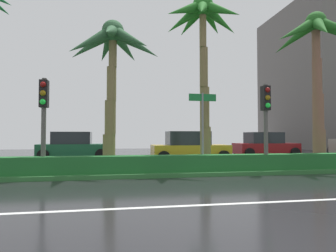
# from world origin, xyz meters

# --- Properties ---
(ground_plane) EXTENTS (90.00, 42.00, 0.10)m
(ground_plane) POSITION_xyz_m (0.00, 9.00, -0.05)
(ground_plane) COLOR black
(near_lane_divider_stripe) EXTENTS (81.00, 0.14, 0.01)m
(near_lane_divider_stripe) POSITION_xyz_m (0.00, 2.00, 0.00)
(near_lane_divider_stripe) COLOR white
(near_lane_divider_stripe) RESTS_ON ground_plane
(median_strip) EXTENTS (85.50, 4.00, 0.15)m
(median_strip) POSITION_xyz_m (0.00, 8.00, 0.07)
(median_strip) COLOR #2D6B33
(median_strip) RESTS_ON ground_plane
(median_hedge) EXTENTS (76.50, 0.70, 0.60)m
(median_hedge) POSITION_xyz_m (0.00, 6.60, 0.45)
(median_hedge) COLOR #1E6028
(median_hedge) RESTS_ON median_strip
(palm_tree_centre_left) EXTENTS (3.97, 4.20, 6.07)m
(palm_tree_centre_left) POSITION_xyz_m (-1.76, 8.03, 4.92)
(palm_tree_centre_left) COLOR brown
(palm_tree_centre_left) RESTS_ON median_strip
(palm_tree_centre) EXTENTS (3.56, 3.54, 7.39)m
(palm_tree_centre) POSITION_xyz_m (2.05, 7.95, 6.08)
(palm_tree_centre) COLOR brown
(palm_tree_centre) RESTS_ON median_strip
(palm_tree_centre_right) EXTENTS (4.42, 4.12, 6.96)m
(palm_tree_centre_right) POSITION_xyz_m (7.36, 7.64, 5.51)
(palm_tree_centre_right) COLOR brown
(palm_tree_centre_right) RESTS_ON median_strip
(traffic_signal_median_left) EXTENTS (0.28, 0.43, 3.34)m
(traffic_signal_median_left) POSITION_xyz_m (-4.10, 6.77, 2.45)
(traffic_signal_median_left) COLOR #4C4C47
(traffic_signal_median_left) RESTS_ON median_strip
(traffic_signal_median_right) EXTENTS (0.28, 0.43, 3.34)m
(traffic_signal_median_right) POSITION_xyz_m (4.14, 6.45, 2.45)
(traffic_signal_median_right) COLOR #4C4C47
(traffic_signal_median_right) RESTS_ON median_strip
(street_name_sign) EXTENTS (1.10, 0.08, 3.00)m
(street_name_sign) POSITION_xyz_m (1.72, 6.92, 2.08)
(street_name_sign) COLOR slate
(street_name_sign) RESTS_ON median_strip
(car_in_traffic_second) EXTENTS (4.30, 2.02, 1.72)m
(car_in_traffic_second) POSITION_xyz_m (-4.19, 15.03, 0.83)
(car_in_traffic_second) COLOR #195133
(car_in_traffic_second) RESTS_ON ground_plane
(car_in_traffic_third) EXTENTS (4.30, 2.02, 1.72)m
(car_in_traffic_third) POSITION_xyz_m (2.48, 11.93, 0.83)
(car_in_traffic_third) COLOR #B28C1E
(car_in_traffic_third) RESTS_ON ground_plane
(car_in_traffic_fourth) EXTENTS (4.30, 2.02, 1.72)m
(car_in_traffic_fourth) POSITION_xyz_m (8.65, 14.74, 0.83)
(car_in_traffic_fourth) COLOR maroon
(car_in_traffic_fourth) RESTS_ON ground_plane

